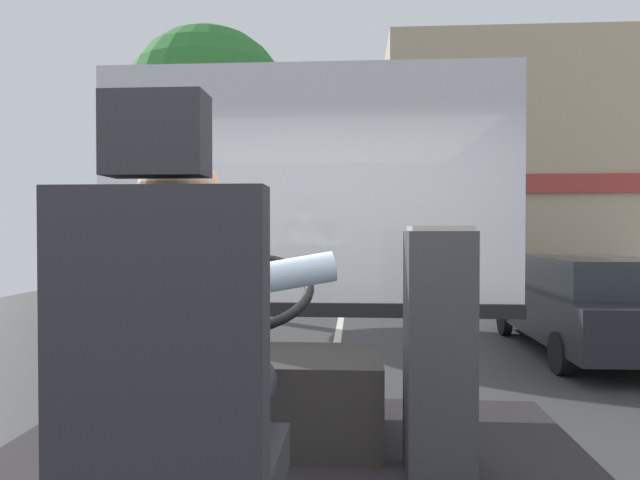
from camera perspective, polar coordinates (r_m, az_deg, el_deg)
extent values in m
cube|color=#353535|center=(10.59, 2.04, -8.73)|extent=(18.00, 44.00, 0.05)
cube|color=silver|center=(10.58, 2.04, -8.58)|extent=(0.12, 39.60, 0.00)
cube|color=#28282D|center=(1.57, -13.60, -22.38)|extent=(0.48, 0.48, 0.12)
cube|color=#28282D|center=(1.29, -16.22, -9.52)|extent=(0.48, 0.10, 0.66)
cube|color=#28282D|center=(1.28, -16.32, 10.22)|extent=(0.22, 0.10, 0.18)
cylinder|color=#282833|center=(1.62, -8.76, -16.07)|extent=(0.17, 0.47, 0.17)
cylinder|color=#282833|center=(1.67, -15.45, -15.56)|extent=(0.17, 0.47, 0.17)
cylinder|color=silver|center=(1.44, -14.02, -10.42)|extent=(0.35, 0.35, 0.56)
cube|color=navy|center=(1.61, -12.05, -6.84)|extent=(0.06, 0.01, 0.35)
sphere|color=tan|center=(1.42, -14.09, 4.47)|extent=(0.21, 0.21, 0.21)
cylinder|color=silver|center=(1.64, -7.70, -4.21)|extent=(0.55, 0.21, 0.17)
cylinder|color=silver|center=(1.70, -14.90, -4.06)|extent=(0.55, 0.21, 0.17)
cube|color=#282623|center=(2.71, -5.89, -15.58)|extent=(1.10, 0.56, 0.40)
cylinder|color=black|center=(2.27, -7.52, -10.20)|extent=(0.07, 0.26, 0.46)
torus|color=black|center=(2.14, -8.06, -5.10)|extent=(0.55, 0.52, 0.27)
cylinder|color=black|center=(2.14, -8.06, -5.10)|extent=(0.16, 0.15, 0.09)
cube|color=#333338|center=(2.33, 11.98, -11.14)|extent=(0.26, 0.26, 0.97)
cube|color=#9E9993|center=(2.27, 12.02, 1.15)|extent=(0.24, 0.24, 0.02)
cube|color=silver|center=(3.28, -1.41, 5.86)|extent=(2.50, 0.01, 1.40)
cube|color=black|center=(3.30, -1.40, -7.06)|extent=(2.50, 0.08, 0.08)
cylinder|color=#4C3828|center=(12.12, -11.19, 0.13)|extent=(0.36, 0.36, 3.17)
sphere|color=#2C732D|center=(12.38, -11.24, 12.79)|extent=(3.48, 3.48, 3.48)
cube|color=tan|center=(21.95, 20.62, 7.14)|extent=(10.53, 5.57, 8.25)
cube|color=#9E332D|center=(19.17, 23.10, 5.32)|extent=(10.11, 0.12, 0.60)
cube|color=black|center=(9.01, 25.47, -6.66)|extent=(1.74, 4.14, 0.64)
cube|color=#282D33|center=(8.72, 26.11, -3.19)|extent=(1.42, 2.27, 0.49)
cylinder|color=black|center=(10.54, 27.04, -7.31)|extent=(0.14, 0.52, 0.52)
cylinder|color=black|center=(10.00, 18.26, -7.70)|extent=(0.14, 0.52, 0.52)
cylinder|color=black|center=(7.59, 23.24, -10.52)|extent=(0.14, 0.52, 0.52)
cube|color=#474C51|center=(14.04, 19.01, -4.18)|extent=(1.95, 3.96, 0.56)
cube|color=#282D33|center=(13.77, 19.29, -2.22)|extent=(1.60, 2.18, 0.43)
cylinder|color=black|center=(15.49, 21.11, -4.75)|extent=(0.14, 0.46, 0.46)
cylinder|color=black|center=(15.04, 14.35, -4.88)|extent=(0.14, 0.46, 0.46)
cylinder|color=black|center=(13.19, 24.33, -5.77)|extent=(0.14, 0.46, 0.46)
cylinder|color=black|center=(12.66, 16.43, -6.00)|extent=(0.14, 0.46, 0.46)
cube|color=#195633|center=(18.55, 15.06, -2.78)|extent=(1.87, 4.03, 0.60)
cube|color=#282D33|center=(18.29, 15.22, -1.16)|extent=(1.53, 2.21, 0.46)
cylinder|color=black|center=(19.98, 16.85, -3.38)|extent=(0.14, 0.49, 0.49)
cylinder|color=black|center=(19.65, 11.80, -3.43)|extent=(0.14, 0.49, 0.49)
cylinder|color=black|center=(17.56, 18.71, -4.00)|extent=(0.14, 0.49, 0.49)
cylinder|color=black|center=(17.19, 12.98, -4.08)|extent=(0.14, 0.49, 0.49)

